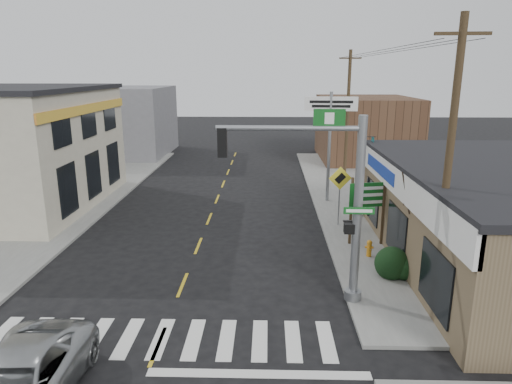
{
  "coord_description": "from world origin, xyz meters",
  "views": [
    {
      "loc": [
        3.21,
        -11.72,
        7.84
      ],
      "look_at": [
        2.7,
        7.25,
        2.8
      ],
      "focal_mm": 32.0,
      "sensor_mm": 36.0,
      "label": 1
    }
  ],
  "objects_px": {
    "utility_pole_near": "(448,166)",
    "fire_hydrant": "(369,248)",
    "traffic_signal_pole": "(335,191)",
    "dance_center_sign": "(330,119)",
    "lamp_post": "(362,159)",
    "guide_sign": "(368,202)",
    "bare_tree": "(423,182)",
    "utility_pole_far": "(348,113)"
  },
  "relations": [
    {
      "from": "traffic_signal_pole",
      "to": "guide_sign",
      "type": "bearing_deg",
      "value": 67.42
    },
    {
      "from": "dance_center_sign",
      "to": "utility_pole_far",
      "type": "relative_size",
      "value": 0.71
    },
    {
      "from": "fire_hydrant",
      "to": "lamp_post",
      "type": "bearing_deg",
      "value": 83.29
    },
    {
      "from": "guide_sign",
      "to": "utility_pole_far",
      "type": "bearing_deg",
      "value": 73.01
    },
    {
      "from": "fire_hydrant",
      "to": "lamp_post",
      "type": "height_order",
      "value": "lamp_post"
    },
    {
      "from": "lamp_post",
      "to": "dance_center_sign",
      "type": "distance_m",
      "value": 3.71
    },
    {
      "from": "bare_tree",
      "to": "fire_hydrant",
      "type": "bearing_deg",
      "value": 133.61
    },
    {
      "from": "dance_center_sign",
      "to": "bare_tree",
      "type": "height_order",
      "value": "dance_center_sign"
    },
    {
      "from": "utility_pole_near",
      "to": "lamp_post",
      "type": "bearing_deg",
      "value": 97.53
    },
    {
      "from": "fire_hydrant",
      "to": "utility_pole_near",
      "type": "xyz_separation_m",
      "value": [
        1.35,
        -4.07,
        4.42
      ]
    },
    {
      "from": "guide_sign",
      "to": "bare_tree",
      "type": "xyz_separation_m",
      "value": [
        1.32,
        -3.01,
        1.65
      ]
    },
    {
      "from": "fire_hydrant",
      "to": "utility_pole_near",
      "type": "relative_size",
      "value": 0.08
    },
    {
      "from": "traffic_signal_pole",
      "to": "bare_tree",
      "type": "distance_m",
      "value": 4.3
    },
    {
      "from": "traffic_signal_pole",
      "to": "guide_sign",
      "type": "distance_m",
      "value": 6.09
    },
    {
      "from": "lamp_post",
      "to": "utility_pole_far",
      "type": "bearing_deg",
      "value": 62.76
    },
    {
      "from": "bare_tree",
      "to": "utility_pole_near",
      "type": "relative_size",
      "value": 0.49
    },
    {
      "from": "fire_hydrant",
      "to": "utility_pole_far",
      "type": "distance_m",
      "value": 16.45
    },
    {
      "from": "dance_center_sign",
      "to": "utility_pole_near",
      "type": "height_order",
      "value": "utility_pole_near"
    },
    {
      "from": "fire_hydrant",
      "to": "dance_center_sign",
      "type": "distance_m",
      "value": 9.88
    },
    {
      "from": "fire_hydrant",
      "to": "utility_pole_far",
      "type": "xyz_separation_m",
      "value": [
        1.49,
        15.8,
        4.33
      ]
    },
    {
      "from": "traffic_signal_pole",
      "to": "fire_hydrant",
      "type": "height_order",
      "value": "traffic_signal_pole"
    },
    {
      "from": "fire_hydrant",
      "to": "utility_pole_near",
      "type": "bearing_deg",
      "value": -71.69
    },
    {
      "from": "lamp_post",
      "to": "utility_pole_near",
      "type": "height_order",
      "value": "utility_pole_near"
    },
    {
      "from": "dance_center_sign",
      "to": "bare_tree",
      "type": "xyz_separation_m",
      "value": [
        2.18,
        -10.28,
        -1.31
      ]
    },
    {
      "from": "guide_sign",
      "to": "dance_center_sign",
      "type": "distance_m",
      "value": 7.89
    },
    {
      "from": "dance_center_sign",
      "to": "bare_tree",
      "type": "distance_m",
      "value": 10.59
    },
    {
      "from": "traffic_signal_pole",
      "to": "utility_pole_near",
      "type": "relative_size",
      "value": 0.7
    },
    {
      "from": "fire_hydrant",
      "to": "bare_tree",
      "type": "distance_m",
      "value": 3.89
    },
    {
      "from": "utility_pole_near",
      "to": "fire_hydrant",
      "type": "bearing_deg",
      "value": 111.99
    },
    {
      "from": "traffic_signal_pole",
      "to": "dance_center_sign",
      "type": "height_order",
      "value": "dance_center_sign"
    },
    {
      "from": "fire_hydrant",
      "to": "utility_pole_far",
      "type": "bearing_deg",
      "value": 84.62
    },
    {
      "from": "bare_tree",
      "to": "lamp_post",
      "type": "bearing_deg",
      "value": 96.12
    },
    {
      "from": "utility_pole_near",
      "to": "utility_pole_far",
      "type": "xyz_separation_m",
      "value": [
        0.14,
        19.87,
        -0.09
      ]
    },
    {
      "from": "traffic_signal_pole",
      "to": "utility_pole_far",
      "type": "relative_size",
      "value": 0.71
    },
    {
      "from": "fire_hydrant",
      "to": "bare_tree",
      "type": "xyz_separation_m",
      "value": [
        1.47,
        -1.54,
        3.26
      ]
    },
    {
      "from": "utility_pole_far",
      "to": "fire_hydrant",
      "type": "bearing_deg",
      "value": -99.81
    },
    {
      "from": "fire_hydrant",
      "to": "bare_tree",
      "type": "bearing_deg",
      "value": -46.39
    },
    {
      "from": "guide_sign",
      "to": "dance_center_sign",
      "type": "height_order",
      "value": "dance_center_sign"
    },
    {
      "from": "guide_sign",
      "to": "fire_hydrant",
      "type": "bearing_deg",
      "value": -107.55
    },
    {
      "from": "guide_sign",
      "to": "fire_hydrant",
      "type": "distance_m",
      "value": 2.18
    },
    {
      "from": "guide_sign",
      "to": "utility_pole_near",
      "type": "relative_size",
      "value": 0.33
    },
    {
      "from": "traffic_signal_pole",
      "to": "lamp_post",
      "type": "distance_m",
      "value": 10.08
    }
  ]
}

